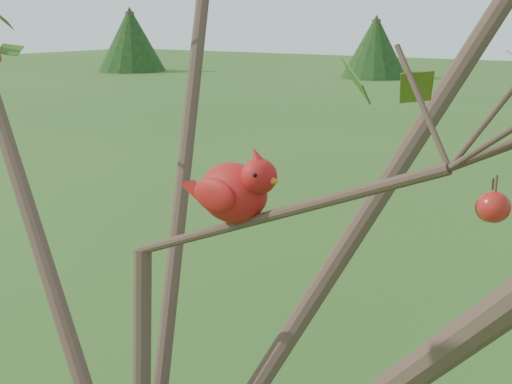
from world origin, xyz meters
TOP-DOWN VIEW (x-y plane):
  - crabapple_tree at (0.03, -0.02)m, footprint 2.35×2.05m
  - cardinal at (0.19, 0.08)m, footprint 0.21×0.11m

SIDE VIEW (x-z plane):
  - cardinal at x=0.19m, z-range 2.04..2.18m
  - crabapple_tree at x=0.03m, z-range 0.65..3.60m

